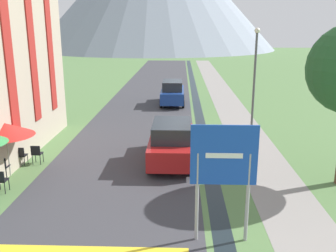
{
  "coord_description": "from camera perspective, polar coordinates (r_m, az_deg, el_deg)",
  "views": [
    {
      "loc": [
        -0.03,
        -5.05,
        5.8
      ],
      "look_at": [
        -0.55,
        10.0,
        1.75
      ],
      "focal_mm": 40.0,
      "sensor_mm": 36.0,
      "label": 1
    }
  ],
  "objects": [
    {
      "name": "parked_car_near",
      "position": [
        16.29,
        0.58,
        -2.41
      ],
      "size": [
        2.0,
        4.48,
        1.82
      ],
      "color": "#A31919",
      "rests_on": "ground_plane"
    },
    {
      "name": "cafe_chair_far_right",
      "position": [
        17.08,
        -19.39,
        -3.86
      ],
      "size": [
        0.4,
        0.4,
        0.85
      ],
      "rotation": [
        0.0,
        0.0,
        0.5
      ],
      "color": "black",
      "rests_on": "ground_plane"
    },
    {
      "name": "ground_plane",
      "position": [
        25.71,
        2.0,
        2.0
      ],
      "size": [
        160.0,
        160.0,
        0.0
      ],
      "primitive_type": "plane",
      "color": "#517542"
    },
    {
      "name": "streetlamp",
      "position": [
        19.98,
        13.06,
        7.61
      ],
      "size": [
        0.28,
        0.28,
        5.71
      ],
      "color": "#515156",
      "rests_on": "ground_plane"
    },
    {
      "name": "cafe_umbrella_middle_red",
      "position": [
        15.78,
        -23.54,
        -0.48
      ],
      "size": [
        2.19,
        2.19,
        2.17
      ],
      "color": "#B7B2A8",
      "rests_on": "ground_plane"
    },
    {
      "name": "cafe_chair_middle",
      "position": [
        16.05,
        -23.93,
        -5.53
      ],
      "size": [
        0.4,
        0.4,
        0.85
      ],
      "rotation": [
        0.0,
        0.0,
        0.43
      ],
      "color": "black",
      "rests_on": "ground_plane"
    },
    {
      "name": "road",
      "position": [
        35.61,
        -2.03,
        5.67
      ],
      "size": [
        6.4,
        60.0,
        0.01
      ],
      "color": "#38383D",
      "rests_on": "ground_plane"
    },
    {
      "name": "drainage_channel",
      "position": [
        35.54,
        3.96,
        5.62
      ],
      "size": [
        0.6,
        60.0,
        0.0
      ],
      "color": "black",
      "rests_on": "ground_plane"
    },
    {
      "name": "footpath",
      "position": [
        35.71,
        7.83,
        5.56
      ],
      "size": [
        2.2,
        60.0,
        0.01
      ],
      "color": "gray",
      "rests_on": "ground_plane"
    },
    {
      "name": "cafe_chair_near_left",
      "position": [
        14.69,
        -24.18,
        -7.44
      ],
      "size": [
        0.4,
        0.4,
        0.85
      ],
      "rotation": [
        0.0,
        0.0,
        0.11
      ],
      "color": "black",
      "rests_on": "ground_plane"
    },
    {
      "name": "cafe_chair_far_left",
      "position": [
        17.08,
        -21.53,
        -4.07
      ],
      "size": [
        0.4,
        0.4,
        0.85
      ],
      "rotation": [
        0.0,
        0.0,
        -0.35
      ],
      "color": "black",
      "rests_on": "ground_plane"
    },
    {
      "name": "parked_car_far",
      "position": [
        28.39,
        0.69,
        5.13
      ],
      "size": [
        1.8,
        4.33,
        1.82
      ],
      "color": "navy",
      "rests_on": "ground_plane"
    },
    {
      "name": "road_sign",
      "position": [
        10.06,
        8.47,
        -6.11
      ],
      "size": [
        1.77,
        0.11,
        3.33
      ],
      "color": "#9E9EA3",
      "rests_on": "ground_plane"
    }
  ]
}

